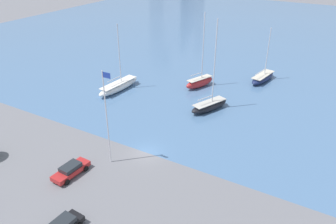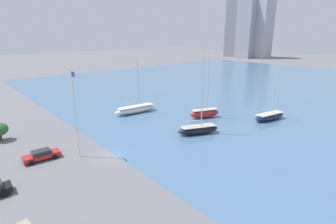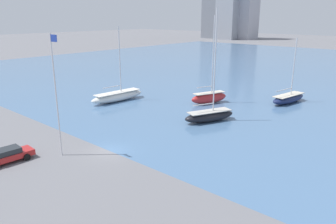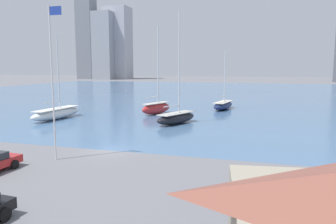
{
  "view_description": "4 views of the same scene",
  "coord_description": "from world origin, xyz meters",
  "px_view_note": "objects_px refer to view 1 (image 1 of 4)",
  "views": [
    {
      "loc": [
        21.52,
        -31.54,
        26.62
      ],
      "look_at": [
        -1.43,
        8.42,
        2.3
      ],
      "focal_mm": 35.0,
      "sensor_mm": 36.0,
      "label": 1
    },
    {
      "loc": [
        33.24,
        -17.87,
        17.91
      ],
      "look_at": [
        -1.15,
        12.02,
        4.36
      ],
      "focal_mm": 28.0,
      "sensor_mm": 36.0,
      "label": 2
    },
    {
      "loc": [
        27.59,
        -21.43,
        14.77
      ],
      "look_at": [
        0.57,
        9.38,
        2.65
      ],
      "focal_mm": 35.0,
      "sensor_mm": 36.0,
      "label": 3
    },
    {
      "loc": [
        14.19,
        -28.06,
        8.06
      ],
      "look_at": [
        1.97,
        13.38,
        2.08
      ],
      "focal_mm": 35.0,
      "sensor_mm": 36.0,
      "label": 4
    }
  ],
  "objects_px": {
    "flag_pole": "(107,116)",
    "sailboat_white": "(119,86)",
    "sailboat_black": "(209,105)",
    "parked_sedan_red": "(71,170)",
    "sailboat_navy": "(263,77)",
    "sailboat_red": "(200,82)"
  },
  "relations": [
    {
      "from": "flag_pole",
      "to": "sailboat_white",
      "type": "height_order",
      "value": "flag_pole"
    },
    {
      "from": "sailboat_black",
      "to": "parked_sedan_red",
      "type": "bearing_deg",
      "value": -84.23
    },
    {
      "from": "sailboat_navy",
      "to": "sailboat_white",
      "type": "bearing_deg",
      "value": -131.24
    },
    {
      "from": "sailboat_white",
      "to": "sailboat_navy",
      "type": "bearing_deg",
      "value": 43.34
    },
    {
      "from": "flag_pole",
      "to": "parked_sedan_red",
      "type": "bearing_deg",
      "value": -119.63
    },
    {
      "from": "sailboat_navy",
      "to": "sailboat_red",
      "type": "height_order",
      "value": "sailboat_red"
    },
    {
      "from": "sailboat_white",
      "to": "parked_sedan_red",
      "type": "distance_m",
      "value": 26.68
    },
    {
      "from": "flag_pole",
      "to": "sailboat_navy",
      "type": "height_order",
      "value": "flag_pole"
    },
    {
      "from": "flag_pole",
      "to": "sailboat_white",
      "type": "bearing_deg",
      "value": 124.98
    },
    {
      "from": "sailboat_black",
      "to": "sailboat_navy",
      "type": "distance_m",
      "value": 18.47
    },
    {
      "from": "sailboat_white",
      "to": "sailboat_red",
      "type": "bearing_deg",
      "value": 39.99
    },
    {
      "from": "sailboat_black",
      "to": "parked_sedan_red",
      "type": "xyz_separation_m",
      "value": [
        -8.0,
        -25.38,
        -0.14
      ]
    },
    {
      "from": "sailboat_black",
      "to": "parked_sedan_red",
      "type": "distance_m",
      "value": 26.61
    },
    {
      "from": "sailboat_white",
      "to": "sailboat_navy",
      "type": "xyz_separation_m",
      "value": [
        23.5,
        19.01,
        -0.09
      ]
    },
    {
      "from": "sailboat_white",
      "to": "sailboat_navy",
      "type": "height_order",
      "value": "sailboat_white"
    },
    {
      "from": "sailboat_black",
      "to": "sailboat_red",
      "type": "relative_size",
      "value": 1.07
    },
    {
      "from": "sailboat_white",
      "to": "parked_sedan_red",
      "type": "height_order",
      "value": "sailboat_white"
    },
    {
      "from": "sailboat_black",
      "to": "sailboat_navy",
      "type": "xyz_separation_m",
      "value": [
        4.47,
        17.93,
        -0.11
      ]
    },
    {
      "from": "sailboat_white",
      "to": "parked_sedan_red",
      "type": "relative_size",
      "value": 2.5
    },
    {
      "from": "parked_sedan_red",
      "to": "sailboat_white",
      "type": "bearing_deg",
      "value": 117.16
    },
    {
      "from": "sailboat_navy",
      "to": "parked_sedan_red",
      "type": "xyz_separation_m",
      "value": [
        -12.47,
        -43.31,
        -0.03
      ]
    },
    {
      "from": "sailboat_black",
      "to": "parked_sedan_red",
      "type": "height_order",
      "value": "sailboat_black"
    }
  ]
}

